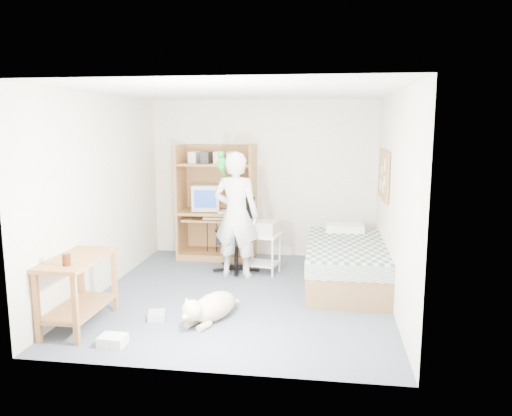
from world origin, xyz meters
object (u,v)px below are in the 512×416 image
at_px(office_chair, 237,245).
at_px(person, 236,215).
at_px(bed, 346,263).
at_px(computer_hutch, 217,207).
at_px(printer_cart, 262,247).
at_px(side_desk, 78,281).
at_px(dog, 211,307).

height_order(office_chair, person, person).
xyz_separation_m(bed, office_chair, (-1.56, 0.45, 0.09)).
bearing_deg(computer_hutch, office_chair, -56.69).
height_order(bed, office_chair, office_chair).
bearing_deg(bed, printer_cart, 163.99).
distance_m(side_desk, person, 2.40).
distance_m(person, dog, 1.79).
height_order(person, printer_cart, person).
bearing_deg(dog, computer_hutch, 125.78).
distance_m(side_desk, printer_cart, 2.73).
relative_size(bed, side_desk, 2.02).
relative_size(computer_hutch, dog, 1.98).
distance_m(bed, dog, 2.12).
relative_size(person, dog, 1.93).
relative_size(computer_hutch, printer_cart, 3.10).
bearing_deg(side_desk, printer_cart, 52.20).
xyz_separation_m(computer_hutch, dog, (0.50, -2.62, -0.66)).
bearing_deg(person, office_chair, -74.21).
relative_size(side_desk, person, 0.57).
relative_size(computer_hutch, bed, 0.89).
xyz_separation_m(office_chair, printer_cart, (0.38, -0.11, 0.01)).
xyz_separation_m(office_chair, dog, (0.06, -1.94, -0.22)).
bearing_deg(dog, office_chair, 116.63).
bearing_deg(computer_hutch, printer_cart, -43.65).
height_order(computer_hutch, dog, computer_hutch).
xyz_separation_m(computer_hutch, person, (0.49, -0.98, 0.06)).
bearing_deg(printer_cart, computer_hutch, 148.29).
distance_m(computer_hutch, person, 1.10).
distance_m(computer_hutch, bed, 2.35).
bearing_deg(bed, office_chair, 163.99).
bearing_deg(person, printer_cart, -141.39).
xyz_separation_m(computer_hutch, side_desk, (-0.85, -2.94, -0.33)).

